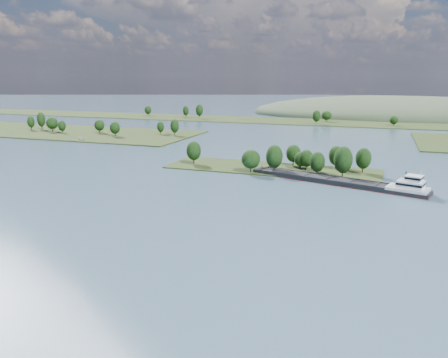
% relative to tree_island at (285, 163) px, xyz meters
% --- Properties ---
extents(ground, '(1800.00, 1800.00, 0.00)m').
position_rel_tree_island_xyz_m(ground, '(-6.75, -58.22, -4.08)').
color(ground, '#3C5568').
rests_on(ground, ground).
extents(tree_island, '(100.00, 31.27, 15.02)m').
position_rel_tree_island_xyz_m(tree_island, '(0.00, 0.00, 0.00)').
color(tree_island, '#253417').
rests_on(tree_island, ground).
extents(left_bank, '(300.00, 80.00, 15.43)m').
position_rel_tree_island_xyz_m(left_bank, '(-235.74, 81.77, -3.12)').
color(left_bank, '#253417').
rests_on(left_bank, ground).
extents(back_shoreline, '(900.00, 60.00, 15.56)m').
position_rel_tree_island_xyz_m(back_shoreline, '(1.52, 221.64, -3.40)').
color(back_shoreline, '#253417').
rests_on(back_shoreline, ground).
extents(hill_west, '(320.00, 160.00, 44.00)m').
position_rel_tree_island_xyz_m(hill_west, '(53.25, 321.78, -4.08)').
color(hill_west, '#394932').
rests_on(hill_west, ground).
extents(cargo_barge, '(73.77, 29.33, 10.05)m').
position_rel_tree_island_xyz_m(cargo_barge, '(29.34, -17.32, -2.81)').
color(cargo_barge, black).
rests_on(cargo_barge, ground).
extents(motorboat, '(6.59, 6.09, 2.53)m').
position_rel_tree_island_xyz_m(motorboat, '(-150.88, 49.03, -2.81)').
color(motorboat, silver).
rests_on(motorboat, ground).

